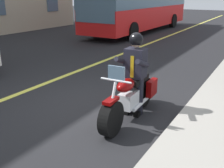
# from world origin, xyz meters

# --- Properties ---
(ground_plane) EXTENTS (80.00, 80.00, 0.00)m
(ground_plane) POSITION_xyz_m (0.00, 0.00, 0.00)
(ground_plane) COLOR black
(lane_center_stripe) EXTENTS (60.00, 0.16, 0.01)m
(lane_center_stripe) POSITION_xyz_m (0.00, -2.00, 0.01)
(lane_center_stripe) COLOR #E5DB4C
(lane_center_stripe) RESTS_ON ground_plane
(motorcycle_main) EXTENTS (2.22, 0.66, 1.26)m
(motorcycle_main) POSITION_xyz_m (0.04, 1.08, 0.45)
(motorcycle_main) COLOR black
(motorcycle_main) RESTS_ON ground_plane
(rider_main) EXTENTS (0.64, 0.57, 1.74)m
(rider_main) POSITION_xyz_m (-0.14, 1.07, 1.04)
(rider_main) COLOR black
(rider_main) RESTS_ON ground_plane
(bus_far) EXTENTS (11.05, 2.70, 3.30)m
(bus_far) POSITION_xyz_m (-12.08, -4.40, 1.87)
(bus_far) COLOR red
(bus_far) RESTS_ON ground_plane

